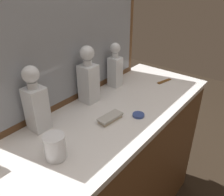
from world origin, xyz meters
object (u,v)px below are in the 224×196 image
at_px(crystal_decanter_far_right, 115,69).
at_px(crystal_decanter_rear, 36,105).
at_px(porcelain_dish, 138,115).
at_px(silver_brush_front, 110,118).
at_px(crystal_tumbler_rear, 55,148).
at_px(crystal_decanter_left, 88,80).
at_px(tortoiseshell_comb, 164,81).

relative_size(crystal_decanter_far_right, crystal_decanter_rear, 0.89).
xyz_separation_m(crystal_decanter_rear, porcelain_dish, (0.37, -0.31, -0.12)).
xyz_separation_m(silver_brush_front, porcelain_dish, (0.12, -0.09, -0.01)).
relative_size(crystal_decanter_rear, crystal_tumbler_rear, 2.94).
xyz_separation_m(crystal_decanter_left, tortoiseshell_comb, (0.49, -0.21, -0.13)).
bearing_deg(tortoiseshell_comb, porcelain_dish, -168.83).
distance_m(crystal_decanter_far_right, porcelain_dish, 0.39).
relative_size(crystal_decanter_rear, porcelain_dish, 5.13).
bearing_deg(porcelain_dish, crystal_tumbler_rear, 168.20).
xyz_separation_m(crystal_decanter_far_right, crystal_decanter_rear, (-0.58, -0.00, 0.01)).
height_order(crystal_decanter_far_right, crystal_tumbler_rear, crystal_decanter_far_right).
bearing_deg(silver_brush_front, porcelain_dish, -37.74).
height_order(crystal_decanter_rear, porcelain_dish, crystal_decanter_rear).
bearing_deg(porcelain_dish, crystal_decanter_left, 96.87).
bearing_deg(crystal_decanter_left, tortoiseshell_comb, -23.53).
bearing_deg(crystal_decanter_left, porcelain_dish, -83.13).
distance_m(crystal_decanter_left, crystal_tumbler_rear, 0.47).
relative_size(crystal_decanter_far_right, silver_brush_front, 2.01).
height_order(crystal_decanter_left, crystal_decanter_rear, crystal_decanter_left).
xyz_separation_m(silver_brush_front, tortoiseshell_comb, (0.57, -0.00, -0.01)).
bearing_deg(tortoiseshell_comb, crystal_tumbler_rear, 179.72).
bearing_deg(porcelain_dish, tortoiseshell_comb, 11.17).
relative_size(crystal_decanter_left, silver_brush_front, 2.30).
bearing_deg(crystal_decanter_left, crystal_tumbler_rear, -153.16).
xyz_separation_m(crystal_decanter_rear, crystal_tumbler_rear, (-0.08, -0.21, -0.08)).
xyz_separation_m(crystal_decanter_far_right, silver_brush_front, (-0.32, -0.22, -0.10)).
bearing_deg(tortoiseshell_comb, silver_brush_front, 179.97).
distance_m(crystal_decanter_far_right, silver_brush_front, 0.40).
distance_m(crystal_decanter_left, tortoiseshell_comb, 0.55).
bearing_deg(tortoiseshell_comb, crystal_decanter_rear, 165.28).
distance_m(crystal_decanter_rear, crystal_tumbler_rear, 0.24).
height_order(porcelain_dish, tortoiseshell_comb, porcelain_dish).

